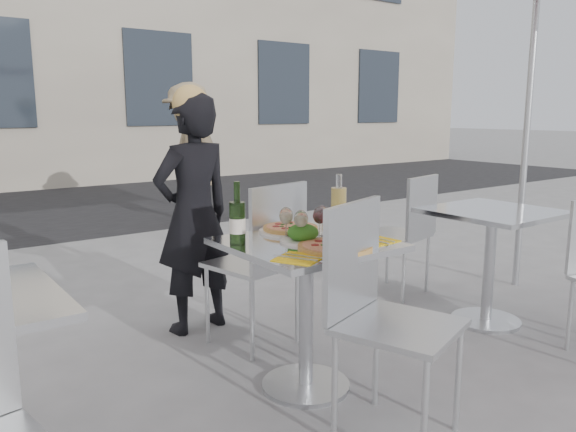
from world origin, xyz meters
TOP-DOWN VIEW (x-y plane):
  - ground at (0.00, 0.00)m, footprint 80.00×80.00m
  - street_asphalt at (0.00, 6.50)m, footprint 24.00×5.00m
  - main_table at (0.00, 0.00)m, footprint 0.72×0.72m
  - side_table_right at (1.50, 0.00)m, footprint 0.72×0.72m
  - chair_far at (0.11, 0.54)m, footprint 0.52×0.53m
  - chair_near at (0.01, -0.47)m, footprint 0.57×0.58m
  - side_chair_rfar at (1.49, 0.69)m, footprint 0.49×0.50m
  - woman_diner at (-0.08, 1.02)m, footprint 0.57×0.41m
  - pedestrian_b at (1.44, 4.13)m, footprint 0.68×1.13m
  - pizza_near at (0.01, -0.19)m, footprint 0.34×0.34m
  - pizza_far at (0.06, 0.21)m, footprint 0.32×0.32m
  - salad_plate at (-0.02, 0.00)m, footprint 0.22×0.22m
  - wine_bottle at (-0.30, 0.14)m, footprint 0.07×0.08m
  - carafe at (0.31, 0.12)m, footprint 0.08×0.08m
  - sugar_shaker at (0.23, 0.05)m, footprint 0.06×0.06m
  - wineglass_white_a at (-0.04, -0.01)m, footprint 0.07×0.07m
  - wineglass_white_b at (-0.05, 0.10)m, footprint 0.07×0.07m
  - wineglass_red_a at (0.12, 0.03)m, footprint 0.07×0.07m
  - wineglass_red_b at (0.09, 0.01)m, footprint 0.07×0.07m
  - napkin_left at (-0.23, -0.24)m, footprint 0.24×0.24m
  - napkin_right at (0.27, -0.19)m, footprint 0.19×0.20m

SIDE VIEW (x-z plane):
  - ground at x=0.00m, z-range 0.00..0.00m
  - street_asphalt at x=0.00m, z-range 0.00..0.00m
  - side_chair_rfar at x=1.49m, z-range 0.08..0.99m
  - main_table at x=0.00m, z-range 0.16..0.91m
  - side_table_right at x=1.50m, z-range 0.16..0.91m
  - chair_far at x=0.11m, z-range 0.09..1.06m
  - chair_near at x=0.01m, z-range 0.09..1.08m
  - woman_diner at x=-0.08m, z-range 0.00..1.47m
  - napkin_left at x=-0.23m, z-range 0.75..0.76m
  - napkin_right at x=0.27m, z-range 0.75..0.76m
  - pizza_near at x=0.01m, z-range 0.75..0.77m
  - pizza_far at x=0.06m, z-range 0.75..0.78m
  - salad_plate at x=-0.02m, z-range 0.74..0.83m
  - sugar_shaker at x=0.23m, z-range 0.75..0.86m
  - pedestrian_b at x=1.44m, z-range 0.00..1.71m
  - wineglass_white_a at x=-0.04m, z-range 0.78..0.94m
  - wineglass_white_b at x=-0.05m, z-range 0.78..0.94m
  - wineglass_red_a at x=0.12m, z-range 0.78..0.94m
  - wineglass_red_b at x=0.09m, z-range 0.78..0.94m
  - wine_bottle at x=-0.30m, z-range 0.72..1.01m
  - carafe at x=0.31m, z-range 0.72..1.01m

